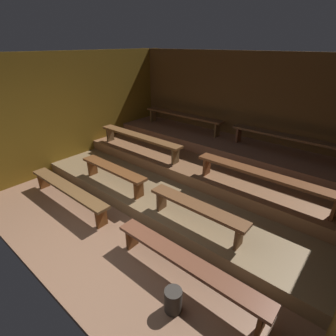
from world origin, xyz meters
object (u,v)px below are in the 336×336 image
at_px(bench_middle_right, 263,176).
at_px(bench_floor_left, 68,190).
at_px(bench_middle_left, 139,138).
at_px(bench_upper_right, 288,138).
at_px(bench_lower_right, 197,209).
at_px(bench_floor_right, 186,263).
at_px(pail_floor, 173,300).
at_px(bench_upper_left, 182,116).
at_px(bench_lower_left, 113,171).

bearing_deg(bench_middle_right, bench_floor_left, -145.29).
relative_size(bench_middle_left, bench_upper_right, 1.01).
bearing_deg(bench_lower_right, bench_upper_right, 82.03).
relative_size(bench_floor_right, pail_floor, 7.36).
relative_size(bench_upper_left, bench_upper_right, 1.00).
bearing_deg(bench_floor_left, bench_floor_right, 0.00).
distance_m(bench_middle_right, bench_upper_left, 3.35).
bearing_deg(bench_lower_right, bench_lower_left, 180.00).
xyz_separation_m(bench_lower_right, bench_middle_right, (0.52, 1.24, 0.25)).
bearing_deg(bench_middle_left, pail_floor, -38.61).
bearing_deg(bench_upper_right, bench_floor_left, -128.22).
bearing_deg(bench_lower_left, bench_upper_right, 48.93).
bearing_deg(bench_upper_left, bench_middle_left, -94.56).
distance_m(bench_middle_left, pail_floor, 4.02).
xyz_separation_m(bench_lower_left, bench_middle_right, (2.56, 1.24, 0.25)).
xyz_separation_m(bench_upper_right, pail_floor, (0.14, -4.03, -0.91)).
xyz_separation_m(bench_floor_left, bench_middle_right, (2.97, 2.06, 0.48)).
xyz_separation_m(bench_floor_left, bench_lower_left, (0.41, 0.81, 0.23)).
bearing_deg(bench_upper_left, bench_floor_right, -51.78).
bearing_deg(bench_lower_left, bench_middle_right, 25.88).
height_order(bench_floor_left, bench_upper_right, bench_upper_right).
bearing_deg(bench_middle_right, bench_upper_left, 152.24).
xyz_separation_m(bench_upper_left, pail_floor, (2.97, -4.03, -0.91)).
height_order(bench_floor_left, bench_lower_left, bench_lower_left).
distance_m(bench_floor_right, bench_middle_left, 3.64).
bearing_deg(bench_middle_left, bench_upper_left, 85.44).
height_order(bench_floor_right, bench_lower_right, bench_lower_right).
bearing_deg(pail_floor, bench_upper_right, 92.02).
xyz_separation_m(bench_lower_right, bench_upper_right, (0.39, 2.80, 0.49)).
relative_size(bench_upper_left, pail_floor, 7.87).
distance_m(bench_middle_left, bench_upper_left, 1.58).
height_order(bench_floor_right, bench_middle_right, bench_middle_right).
relative_size(bench_floor_right, bench_lower_right, 1.35).
relative_size(bench_floor_left, bench_floor_right, 1.00).
relative_size(bench_floor_right, bench_upper_left, 0.93).
relative_size(bench_lower_right, pail_floor, 5.44).
relative_size(bench_floor_right, bench_middle_left, 0.92).
bearing_deg(bench_upper_right, bench_middle_left, -152.24).
xyz_separation_m(bench_lower_left, bench_middle_left, (-0.52, 1.24, 0.25)).
relative_size(bench_lower_left, pail_floor, 5.44).
relative_size(bench_lower_left, bench_lower_right, 1.00).
relative_size(bench_lower_left, bench_middle_left, 0.68).
bearing_deg(pail_floor, bench_floor_left, 172.06).
bearing_deg(bench_upper_left, bench_lower_left, -82.03).
relative_size(bench_middle_right, bench_upper_left, 1.01).
bearing_deg(bench_middle_right, bench_middle_left, 180.00).
relative_size(bench_lower_left, bench_upper_right, 0.69).
height_order(bench_lower_right, bench_upper_left, bench_upper_left).
bearing_deg(bench_floor_right, bench_floor_left, 180.00).
relative_size(bench_lower_right, bench_upper_right, 0.69).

